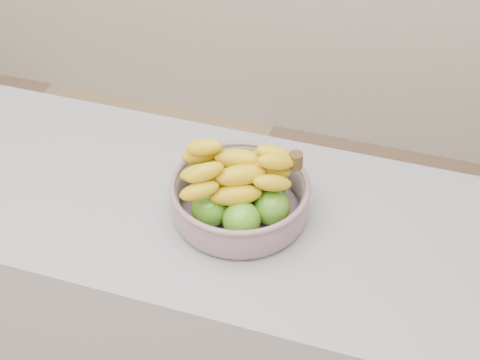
# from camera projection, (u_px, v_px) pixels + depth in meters

# --- Properties ---
(counter) EXTENTS (2.00, 0.60, 0.90)m
(counter) POSITION_uv_depth(u_px,v_px,m) (131.00, 304.00, 1.89)
(counter) COLOR #97979F
(counter) RESTS_ON ground
(fruit_bowl) EXTENTS (0.31, 0.31, 0.17)m
(fruit_bowl) POSITION_uv_depth(u_px,v_px,m) (240.00, 195.00, 1.48)
(fruit_bowl) COLOR #8E9AAB
(fruit_bowl) RESTS_ON counter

